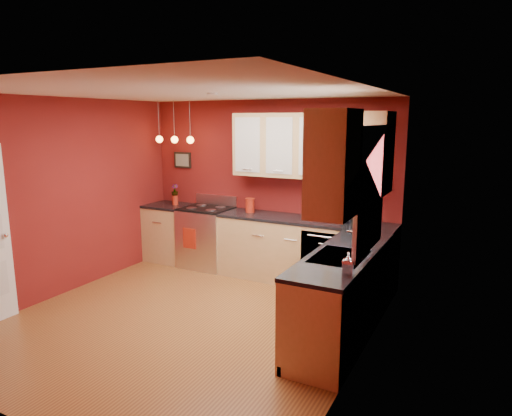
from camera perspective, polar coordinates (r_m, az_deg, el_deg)
The scene contains 26 objects.
floor at distance 5.56m, azimuth -8.46°, elevation -13.71°, with size 4.20×4.20×0.00m, color #9A622C.
ceiling at distance 5.06m, azimuth -9.32°, elevation 14.14°, with size 4.00×4.20×0.02m, color silver.
wall_back at distance 6.93m, azimuth 1.42°, elevation 2.62°, with size 4.00×0.02×2.60m, color maroon.
wall_front at distance 3.73m, azimuth -28.37°, elevation -6.13°, with size 4.00×0.02×2.60m, color maroon.
wall_left at distance 6.52m, azimuth -23.21°, elevation 1.19°, with size 0.02×4.20×2.60m, color maroon.
wall_right at distance 4.31m, azimuth 13.20°, elevation -2.89°, with size 0.02×4.20×2.60m, color maroon.
base_cabinets_back_left at distance 7.71m, azimuth -10.71°, elevation -3.14°, with size 0.70×0.60×0.90m, color tan.
base_cabinets_back_right at distance 6.56m, azimuth 6.00°, elevation -5.54°, with size 2.54×0.60×0.90m, color tan.
base_cabinets_right at distance 5.05m, azimuth 10.71°, elevation -10.82°, with size 0.60×2.10×0.90m, color tan.
counter_back_left at distance 7.61m, azimuth -10.84°, elevation 0.29°, with size 0.70×0.62×0.04m, color black.
counter_back_right at distance 6.44m, azimuth 6.08°, elevation -1.53°, with size 2.54×0.62×0.04m, color black.
counter_right at distance 4.90m, azimuth 10.91°, elevation -5.70°, with size 0.62×2.10×0.04m, color black.
gas_range at distance 7.29m, azimuth -6.18°, elevation -3.59°, with size 0.76×0.64×1.11m.
dishwasher_front at distance 6.18m, azimuth 8.22°, elevation -6.65°, with size 0.60×0.02×0.80m, color silver.
sink at distance 4.76m, azimuth 10.41°, elevation -6.24°, with size 0.50×0.70×0.33m.
window at distance 4.52m, azimuth 14.05°, elevation 2.76°, with size 0.06×1.02×1.22m.
upper_cabinets_back at distance 6.46m, azimuth 5.60°, elevation 7.76°, with size 2.00×0.35×0.90m, color tan.
upper_cabinets_right at distance 4.56m, azimuth 12.44°, elevation 6.20°, with size 0.35×1.95×0.90m, color tan.
wall_picture at distance 7.67m, azimuth -9.15°, elevation 5.94°, with size 0.32×0.03×0.26m, color black.
pendant_lights at distance 7.33m, azimuth -10.15°, elevation 8.48°, with size 0.71×0.11×0.66m.
red_canister at distance 6.83m, azimuth -0.75°, elevation 0.35°, with size 0.14×0.14×0.21m.
red_vase at distance 7.55m, azimuth -10.09°, elevation 0.98°, with size 0.10×0.10×0.15m, color #A32211.
flowers at distance 7.53m, azimuth -10.13°, elevation 2.17°, with size 0.11×0.11×0.20m, color #A32211.
coffee_maker at distance 6.28m, azimuth 11.74°, elevation -0.63°, with size 0.24×0.23×0.28m.
soap_pump at distance 4.20m, azimuth 11.42°, elevation -6.82°, with size 0.09×0.10×0.21m, color white.
dish_towel at distance 7.07m, azimuth -8.33°, elevation -3.78°, with size 0.23×0.02×0.31m, color #A32211.
Camera 1 is at (3.00, -4.06, 2.32)m, focal length 32.00 mm.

